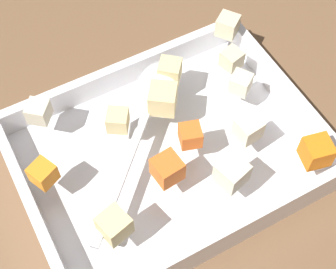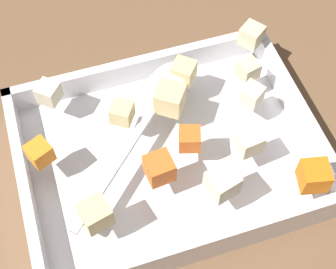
{
  "view_description": "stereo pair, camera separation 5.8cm",
  "coord_description": "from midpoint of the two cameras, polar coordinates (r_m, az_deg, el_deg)",
  "views": [
    {
      "loc": [
        0.14,
        0.28,
        0.55
      ],
      "look_at": [
        -0.01,
        0.01,
        0.06
      ],
      "focal_mm": 53.94,
      "sensor_mm": 36.0,
      "label": 1
    },
    {
      "loc": [
        0.09,
        0.3,
        0.55
      ],
      "look_at": [
        -0.01,
        0.01,
        0.06
      ],
      "focal_mm": 53.94,
      "sensor_mm": 36.0,
      "label": 2
    }
  ],
  "objects": [
    {
      "name": "potato_chunk_mid_left",
      "position": [
        0.65,
        4.65,
        8.31
      ],
      "size": [
        0.03,
        0.03,
        0.02
      ],
      "primitive_type": "cube",
      "rotation": [
        0.0,
        0.0,
        4.96
      ],
      "color": "beige",
      "rests_on": "baking_dish"
    },
    {
      "name": "potato_chunk_heap_top",
      "position": [
        0.6,
        -3.36,
        3.84
      ],
      "size": [
        0.04,
        0.04,
        0.03
      ],
      "primitive_type": "cube",
      "rotation": [
        0.0,
        0.0,
        4.08
      ],
      "color": "#E0CC89",
      "rests_on": "baking_dish"
    },
    {
      "name": "potato_chunk_mid_right",
      "position": [
        0.63,
        5.58,
        5.62
      ],
      "size": [
        0.03,
        0.03,
        0.02
      ],
      "primitive_type": "cube",
      "rotation": [
        0.0,
        0.0,
        5.31
      ],
      "color": "beige",
      "rests_on": "baking_dish"
    },
    {
      "name": "parsnip_chunk_back_center",
      "position": [
        0.62,
        -17.04,
        2.27
      ],
      "size": [
        0.03,
        0.03,
        0.02
      ],
      "primitive_type": "cube",
      "rotation": [
        0.0,
        0.0,
        0.86
      ],
      "color": "beige",
      "rests_on": "baking_dish"
    },
    {
      "name": "potato_chunk_far_left",
      "position": [
        0.6,
        -8.49,
        1.4
      ],
      "size": [
        0.03,
        0.03,
        0.02
      ],
      "primitive_type": "cube",
      "rotation": [
        0.0,
        0.0,
        4.13
      ],
      "color": "#E0CC89",
      "rests_on": "baking_dish"
    },
    {
      "name": "potato_chunk_corner_nw",
      "position": [
        0.59,
        6.25,
        0.45
      ],
      "size": [
        0.03,
        0.03,
        0.03
      ],
      "primitive_type": "cube",
      "rotation": [
        0.0,
        0.0,
        3.26
      ],
      "color": "beige",
      "rests_on": "baking_dish"
    },
    {
      "name": "serving_spoon",
      "position": [
        0.62,
        -4.48,
        4.42
      ],
      "size": [
        0.2,
        0.2,
        0.02
      ],
      "rotation": [
        0.0,
        0.0,
        0.78
      ],
      "color": "silver",
      "rests_on": "baking_dish"
    },
    {
      "name": "carrot_chunk_front_center",
      "position": [
        0.58,
        -16.77,
        -4.49
      ],
      "size": [
        0.03,
        0.03,
        0.02
      ],
      "primitive_type": "cube",
      "rotation": [
        0.0,
        0.0,
        5.14
      ],
      "color": "orange",
      "rests_on": "baking_dish"
    },
    {
      "name": "baking_dish",
      "position": [
        0.62,
        -2.67,
        -2.53
      ],
      "size": [
        0.36,
        0.27,
        0.05
      ],
      "color": "silver",
      "rests_on": "ground_plane"
    },
    {
      "name": "carrot_chunk_corner_ne",
      "position": [
        0.58,
        13.74,
        -2.11
      ],
      "size": [
        0.04,
        0.04,
        0.03
      ],
      "primitive_type": "cube",
      "rotation": [
        0.0,
        0.0,
        6.06
      ],
      "color": "orange",
      "rests_on": "baking_dish"
    },
    {
      "name": "carrot_chunk_under_handle",
      "position": [
        0.58,
        -0.33,
        -0.32
      ],
      "size": [
        0.03,
        0.03,
        0.02
      ],
      "primitive_type": "cube",
      "rotation": [
        0.0,
        0.0,
        2.84
      ],
      "color": "orange",
      "rests_on": "baking_dish"
    },
    {
      "name": "parsnip_chunk_near_spoon",
      "position": [
        0.55,
        4.24,
        -4.61
      ],
      "size": [
        0.04,
        0.04,
        0.03
      ],
      "primitive_type": "cube",
      "rotation": [
        0.0,
        0.0,
        1.83
      ],
      "color": "beige",
      "rests_on": "baking_dish"
    },
    {
      "name": "carrot_chunk_rim_edge",
      "position": [
        0.55,
        -3.08,
        -4.15
      ],
      "size": [
        0.03,
        0.03,
        0.03
      ],
      "primitive_type": "cube",
      "rotation": [
        0.0,
        0.0,
        3.24
      ],
      "color": "orange",
      "rests_on": "baking_dish"
    },
    {
      "name": "potato_chunk_heap_side",
      "position": [
        0.63,
        -2.44,
        7.02
      ],
      "size": [
        0.04,
        0.04,
        0.03
      ],
      "primitive_type": "cube",
      "rotation": [
        0.0,
        0.0,
        4.0
      ],
      "color": "#E0CC89",
      "rests_on": "baking_dish"
    },
    {
      "name": "potato_chunk_near_right",
      "position": [
        0.53,
        -9.27,
        -10.33
      ],
      "size": [
        0.04,
        0.04,
        0.03
      ],
      "primitive_type": "cube",
      "rotation": [
        0.0,
        0.0,
        0.25
      ],
      "color": "#E0CC89",
      "rests_on": "baking_dish"
    },
    {
      "name": "potato_chunk_corner_sw",
      "position": [
        0.69,
        4.32,
        12.04
      ],
      "size": [
        0.04,
        0.04,
        0.03
      ],
      "primitive_type": "cube",
      "rotation": [
        0.0,
        0.0,
        0.62
      ],
      "color": "beige",
      "rests_on": "baking_dish"
    },
    {
      "name": "ground_plane",
      "position": [
        0.64,
        -3.35,
        -3.0
      ],
      "size": [
        4.0,
        4.0,
        0.0
      ],
      "primitive_type": "plane",
      "color": "brown"
    }
  ]
}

